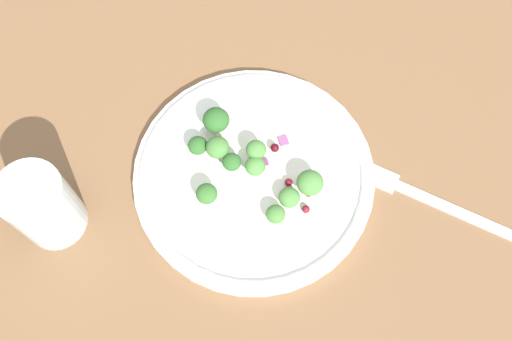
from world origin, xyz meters
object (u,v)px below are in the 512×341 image
(broccoli_floret_2, at_px, (276,214))
(broccoli_floret_0, at_px, (232,162))
(broccoli_floret_1, at_px, (218,148))
(water_glass, at_px, (43,206))
(plate, at_px, (256,177))
(fork, at_px, (435,201))

(broccoli_floret_2, bearing_deg, broccoli_floret_0, -100.84)
(broccoli_floret_1, bearing_deg, water_glass, -27.16)
(broccoli_floret_1, xyz_separation_m, broccoli_floret_2, (0.02, 0.09, -0.01))
(plate, bearing_deg, fork, 122.65)
(plate, xyz_separation_m, broccoli_floret_0, (0.01, -0.03, 0.02))
(fork, bearing_deg, broccoli_floret_2, -42.39)
(broccoli_floret_1, bearing_deg, broccoli_floret_0, 85.21)
(plate, bearing_deg, broccoli_floret_0, -68.58)
(broccoli_floret_2, bearing_deg, plate, -116.93)
(fork, relative_size, water_glass, 1.97)
(broccoli_floret_0, relative_size, fork, 0.11)
(broccoli_floret_0, height_order, water_glass, water_glass)
(broccoli_floret_2, bearing_deg, broccoli_floret_1, -99.45)
(broccoli_floret_2, relative_size, water_glass, 0.22)
(broccoli_floret_0, bearing_deg, broccoli_floret_2, 79.16)
(plate, distance_m, fork, 0.20)
(fork, bearing_deg, broccoli_floret_1, -61.78)
(plate, relative_size, fork, 1.43)
(broccoli_floret_0, bearing_deg, water_glass, -33.08)
(fork, height_order, water_glass, water_glass)
(broccoli_floret_2, distance_m, water_glass, 0.24)
(plate, relative_size, water_glass, 2.82)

